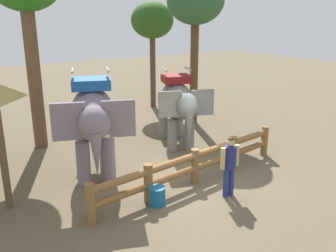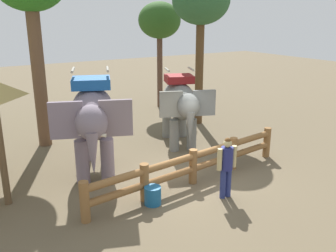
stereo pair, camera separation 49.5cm
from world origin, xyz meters
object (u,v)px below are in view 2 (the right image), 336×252
at_px(tree_back_center, 159,22).
at_px(feed_bucket, 153,196).
at_px(elephant_center, 180,103).
at_px(tree_far_left, 201,3).
at_px(elephant_near_left, 93,117).
at_px(tourist_woman_in_black, 227,163).
at_px(log_fence, 193,164).

bearing_deg(tree_back_center, feed_bucket, -121.21).
bearing_deg(feed_bucket, tree_back_center, 58.79).
relative_size(elephant_center, tree_far_left, 0.54).
bearing_deg(elephant_near_left, elephant_center, 12.64).
xyz_separation_m(elephant_near_left, tree_far_left, (6.02, 2.86, 3.42)).
height_order(tourist_woman_in_black, feed_bucket, tourist_woman_in_black).
height_order(tourist_woman_in_black, tree_far_left, tree_far_left).
bearing_deg(feed_bucket, log_fence, 16.93).
xyz_separation_m(log_fence, elephant_near_left, (-2.18, 2.18, 1.23)).
bearing_deg(elephant_center, tree_far_left, 41.00).
distance_m(log_fence, tree_back_center, 10.33).
relative_size(elephant_center, tree_back_center, 0.63).
relative_size(log_fence, feed_bucket, 14.41).
xyz_separation_m(elephant_near_left, tree_back_center, (6.15, 6.56, 2.59)).
xyz_separation_m(tree_back_center, feed_bucket, (-5.60, -9.24, -4.17)).
distance_m(elephant_center, feed_bucket, 4.90).
bearing_deg(log_fence, elephant_center, 63.52).
xyz_separation_m(log_fence, elephant_center, (1.50, 3.01, 1.02)).
distance_m(elephant_center, tree_far_left, 4.77).
distance_m(tourist_woman_in_black, feed_bucket, 2.14).
distance_m(tourist_woman_in_black, tree_far_left, 8.35).
height_order(log_fence, elephant_center, elephant_center).
height_order(tree_far_left, tree_back_center, tree_far_left).
height_order(log_fence, tree_far_left, tree_far_left).
bearing_deg(tree_back_center, log_fence, -114.39).
distance_m(elephant_near_left, tree_far_left, 7.49).
bearing_deg(tree_far_left, tourist_woman_in_black, -119.96).
relative_size(elephant_center, tourist_woman_in_black, 2.02).
xyz_separation_m(log_fence, feed_bucket, (-1.63, -0.50, -0.36)).
height_order(log_fence, elephant_near_left, elephant_near_left).
xyz_separation_m(tree_far_left, tree_back_center, (0.12, 3.70, -0.83)).
height_order(tree_back_center, feed_bucket, tree_back_center).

